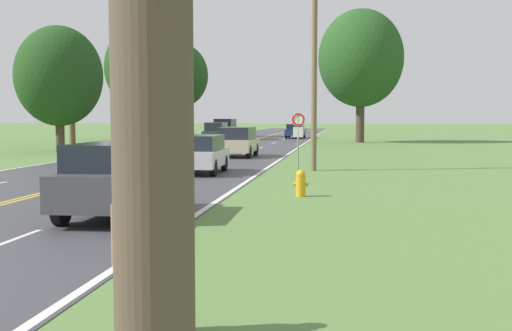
{
  "coord_description": "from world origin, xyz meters",
  "views": [
    {
      "loc": [
        9.06,
        -3.28,
        2.34
      ],
      "look_at": [
        7.17,
        10.28,
        1.29
      ],
      "focal_mm": 45.0,
      "sensor_mm": 36.0,
      "label": 1
    }
  ],
  "objects": [
    {
      "name": "tree_left_verge",
      "position": [
        10.35,
        54.9,
        7.47
      ],
      "size": [
        7.54,
        7.54,
        11.83
      ],
      "color": "#473828",
      "rests_on": "ground"
    },
    {
      "name": "suitcase",
      "position": [
        7.25,
        3.12,
        0.28
      ],
      "size": [
        0.45,
        0.21,
        0.61
      ],
      "rotation": [
        0.0,
        0.0,
        1.62
      ],
      "color": "black",
      "rests_on": "ground"
    },
    {
      "name": "traffic_sign",
      "position": [
        7.03,
        24.49,
        1.89
      ],
      "size": [
        0.6,
        0.1,
        2.51
      ],
      "color": "gray",
      "rests_on": "ground"
    },
    {
      "name": "tree_behind_sign",
      "position": [
        -9.54,
        36.71,
        4.95
      ],
      "size": [
        5.68,
        5.68,
        8.23
      ],
      "color": "#473828",
      "rests_on": "ground"
    },
    {
      "name": "utility_pole_midground",
      "position": [
        7.72,
        24.25,
        4.11
      ],
      "size": [
        1.8,
        0.24,
        7.92
      ],
      "color": "brown",
      "rests_on": "ground"
    },
    {
      "name": "car_dark_blue_suv_horizon",
      "position": [
        3.79,
        64.9,
        0.84
      ],
      "size": [
        1.91,
        4.93,
        1.52
      ],
      "rotation": [
        0.0,
        0.0,
        -1.59
      ],
      "color": "black",
      "rests_on": "ground"
    },
    {
      "name": "tree_right_cluster",
      "position": [
        -9.2,
        66.67,
        6.84
      ],
      "size": [
        6.16,
        6.16,
        10.41
      ],
      "color": "brown",
      "rests_on": "ground"
    },
    {
      "name": "car_dark_green_van_receding",
      "position": [
        -2.19,
        52.05,
        0.95
      ],
      "size": [
        1.95,
        4.96,
        1.81
      ],
      "rotation": [
        0.0,
        0.0,
        1.61
      ],
      "color": "black",
      "rests_on": "ground"
    },
    {
      "name": "tree_mid_treeline",
      "position": [
        -10.94,
        57.81,
        7.06
      ],
      "size": [
        6.95,
        6.95,
        11.08
      ],
      "color": "brown",
      "rests_on": "ground"
    },
    {
      "name": "car_silver_suv_mid_near",
      "position": [
        3.14,
        22.37,
        0.84
      ],
      "size": [
        1.92,
        4.13,
        1.57
      ],
      "rotation": [
        0.0,
        0.0,
        -1.55
      ],
      "color": "black",
      "rests_on": "ground"
    },
    {
      "name": "car_dark_grey_suv_approaching",
      "position": [
        3.79,
        10.9,
        0.93
      ],
      "size": [
        1.83,
        4.14,
        1.73
      ],
      "rotation": [
        0.0,
        0.0,
        -1.55
      ],
      "color": "black",
      "rests_on": "ground"
    },
    {
      "name": "hitchhiker_person",
      "position": [
        6.91,
        3.13,
        1.05
      ],
      "size": [
        0.59,
        0.42,
        1.72
      ],
      "rotation": [
        0.0,
        0.0,
        1.62
      ],
      "color": "#38476B",
      "rests_on": "ground"
    },
    {
      "name": "car_champagne_suv_mid_far",
      "position": [
        2.91,
        33.14,
        0.92
      ],
      "size": [
        1.98,
        4.26,
        1.71
      ],
      "rotation": [
        0.0,
        0.0,
        -1.58
      ],
      "color": "black",
      "rests_on": "ground"
    },
    {
      "name": "tree_far_back",
      "position": [
        -13.43,
        47.41,
        6.05
      ],
      "size": [
        4.79,
        4.79,
        8.83
      ],
      "color": "brown",
      "rests_on": "ground"
    },
    {
      "name": "car_white_van_distant",
      "position": [
        -2.69,
        58.95,
        1.06
      ],
      "size": [
        2.04,
        4.07,
        2.09
      ],
      "rotation": [
        0.0,
        0.0,
        1.55
      ],
      "color": "black",
      "rests_on": "ground"
    },
    {
      "name": "fire_hydrant",
      "position": [
        7.79,
        15.33,
        0.4
      ],
      "size": [
        0.45,
        0.29,
        0.78
      ],
      "color": "gold",
      "rests_on": "ground"
    }
  ]
}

